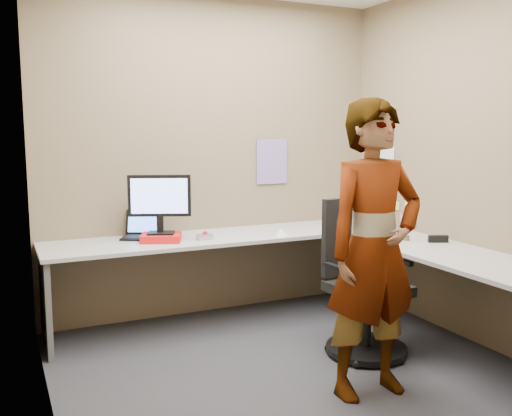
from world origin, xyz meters
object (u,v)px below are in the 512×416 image
desk (311,261)px  person (374,250)px  monitor (160,199)px  office_chair (362,292)px

desk → person: (-0.14, -0.98, 0.30)m
monitor → person: person is taller
desk → person: 1.04m
desk → person: person is taller
office_chair → person: size_ratio=0.61×
desk → office_chair: (0.17, -0.43, -0.15)m
desk → person: size_ratio=1.68×
office_chair → person: 0.78m
desk → person: bearing=-98.3°
monitor → office_chair: 1.67m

